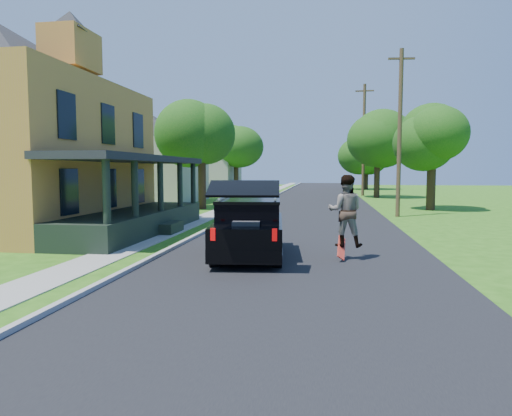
# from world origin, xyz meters

# --- Properties ---
(ground) EXTENTS (140.00, 140.00, 0.00)m
(ground) POSITION_xyz_m (0.00, 0.00, 0.00)
(ground) COLOR #2A5F13
(ground) RESTS_ON ground
(street) EXTENTS (8.00, 120.00, 0.02)m
(street) POSITION_xyz_m (0.00, 20.00, 0.00)
(street) COLOR black
(street) RESTS_ON ground
(curb) EXTENTS (0.15, 120.00, 0.12)m
(curb) POSITION_xyz_m (-4.05, 20.00, 0.00)
(curb) COLOR #9B9A96
(curb) RESTS_ON ground
(sidewalk) EXTENTS (1.30, 120.00, 0.03)m
(sidewalk) POSITION_xyz_m (-5.60, 20.00, 0.00)
(sidewalk) COLOR gray
(sidewalk) RESTS_ON ground
(front_walk) EXTENTS (6.50, 1.20, 0.03)m
(front_walk) POSITION_xyz_m (-9.50, 6.00, 0.00)
(front_walk) COLOR gray
(front_walk) RESTS_ON ground
(main_house) EXTENTS (15.56, 15.56, 10.10)m
(main_house) POSITION_xyz_m (-12.80, 5.99, 4.92)
(main_house) COLOR #C57E39
(main_house) RESTS_ON ground
(neighbor_house_mid) EXTENTS (12.78, 12.78, 8.30)m
(neighbor_house_mid) POSITION_xyz_m (-13.50, 24.00, 4.19)
(neighbor_house_mid) COLOR gray
(neighbor_house_mid) RESTS_ON ground
(neighbor_house_far) EXTENTS (12.78, 12.78, 8.30)m
(neighbor_house_far) POSITION_xyz_m (-13.50, 40.00, 4.19)
(neighbor_house_far) COLOR gray
(neighbor_house_far) RESTS_ON ground
(black_suv) EXTENTS (2.34, 5.08, 2.29)m
(black_suv) POSITION_xyz_m (-1.40, 1.50, 0.88)
(black_suv) COLOR black
(black_suv) RESTS_ON ground
(skateboarder) EXTENTS (1.03, 0.82, 2.04)m
(skateboarder) POSITION_xyz_m (1.36, 1.50, 1.39)
(skateboarder) COLOR black
(skateboarder) RESTS_ON ground
(skateboard) EXTENTS (0.26, 0.83, 0.62)m
(skateboard) POSITION_xyz_m (1.26, 1.31, 0.34)
(skateboard) COLOR #B7200F
(skateboard) RESTS_ON ground
(tree_left_mid) EXTENTS (6.40, 6.15, 7.66)m
(tree_left_mid) POSITION_xyz_m (-7.25, 17.39, 5.03)
(tree_left_mid) COLOR black
(tree_left_mid) RESTS_ON ground
(tree_left_far) EXTENTS (6.31, 6.12, 8.48)m
(tree_left_far) POSITION_xyz_m (-8.95, 37.57, 5.57)
(tree_left_far) COLOR black
(tree_left_far) RESTS_ON ground
(tree_right_near) EXTENTS (5.34, 5.00, 7.51)m
(tree_right_near) POSITION_xyz_m (7.41, 18.82, 5.06)
(tree_right_near) COLOR black
(tree_right_near) RESTS_ON ground
(tree_right_mid) EXTENTS (6.86, 6.67, 8.45)m
(tree_right_mid) POSITION_xyz_m (5.46, 31.91, 5.38)
(tree_right_mid) COLOR black
(tree_right_mid) RESTS_ON ground
(tree_right_far) EXTENTS (6.47, 6.58, 8.10)m
(tree_right_far) POSITION_xyz_m (6.12, 50.65, 5.14)
(tree_right_far) COLOR black
(tree_right_far) RESTS_ON ground
(utility_pole_near) EXTENTS (1.42, 0.25, 9.02)m
(utility_pole_near) POSITION_xyz_m (4.73, 14.17, 4.64)
(utility_pole_near) COLOR #4C3923
(utility_pole_near) RESTS_ON ground
(utility_pole_far) EXTENTS (1.80, 0.30, 11.02)m
(utility_pole_far) POSITION_xyz_m (4.50, 35.18, 5.67)
(utility_pole_far) COLOR #4C3923
(utility_pole_far) RESTS_ON ground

